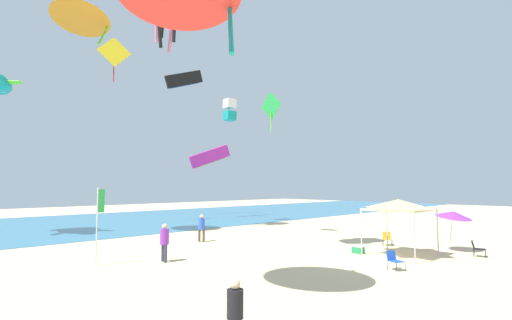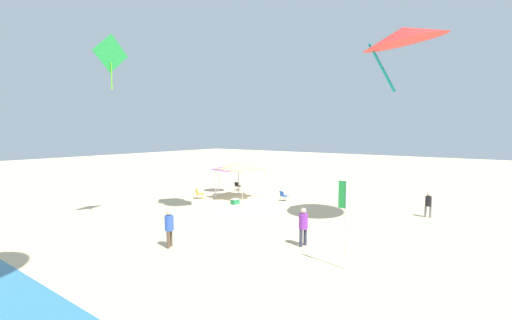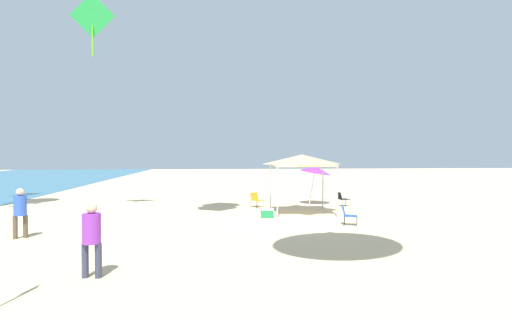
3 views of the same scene
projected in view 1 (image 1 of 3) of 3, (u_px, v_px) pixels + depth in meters
name	position (u px, v px, depth m)	size (l,w,h in m)	color
ground	(374.00, 259.00, 18.51)	(120.00, 120.00, 0.10)	beige
ocean_strip	(132.00, 220.00, 38.82)	(120.00, 24.24, 0.02)	teal
canopy_tent	(399.00, 205.00, 19.37)	(2.95, 2.97, 2.98)	#B7B7BC
beach_umbrella	(453.00, 214.00, 20.66)	(1.95, 1.95, 2.46)	silver
folding_chair_right_of_tent	(394.00, 259.00, 15.97)	(0.70, 0.77, 0.82)	black
folding_chair_near_cooler	(387.00, 238.00, 22.57)	(0.80, 0.77, 0.82)	black
folding_chair_left_of_tent	(477.00, 247.00, 18.97)	(0.63, 0.71, 0.82)	black
cooler_box	(358.00, 250.00, 19.85)	(0.45, 0.64, 0.40)	#1E8C4C
banner_flag	(98.00, 218.00, 17.02)	(0.36, 0.06, 3.65)	silver
person_beachcomber	(202.00, 226.00, 24.02)	(0.43, 0.44, 1.80)	brown
person_far_stroller	(235.00, 309.00, 8.16)	(0.42, 0.38, 1.61)	slate
person_watching_sky	(164.00, 239.00, 17.71)	(0.44, 0.49, 1.85)	#33384C
kite_box_white	(230.00, 110.00, 37.17)	(1.19, 1.16, 2.24)	white
kite_parafoil_black	(184.00, 79.00, 40.83)	(4.91, 0.45, 2.94)	black
kite_diamond_yellow	(114.00, 54.00, 36.72)	(3.21, 0.94, 4.71)	yellow
kite_delta_orange	(81.00, 15.00, 27.87)	(6.20, 6.20, 3.74)	orange
kite_octopus_pink	(166.00, 3.00, 30.99)	(2.40, 2.40, 5.34)	pink
kite_parafoil_magenta	(210.00, 157.00, 47.35)	(5.36, 2.22, 3.35)	#E02D9E
kite_diamond_green	(271.00, 107.00, 28.10)	(0.28, 2.20, 3.14)	green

